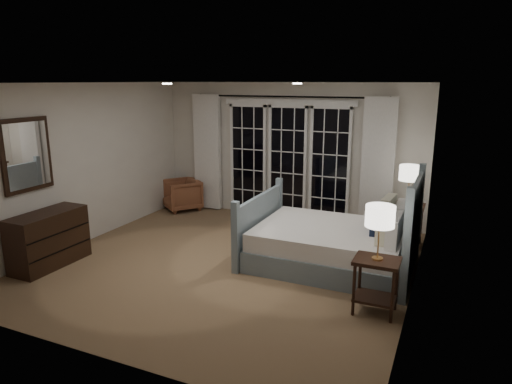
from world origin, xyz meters
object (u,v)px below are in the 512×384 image
at_px(nightstand_right, 406,218).
at_px(armchair, 182,195).
at_px(dresser, 49,239).
at_px(bed, 335,243).
at_px(nightstand_left, 376,278).
at_px(lamp_left, 380,217).
at_px(lamp_right, 410,173).

relative_size(nightstand_right, armchair, 0.99).
bearing_deg(dresser, bed, 23.88).
distance_m(nightstand_left, nightstand_right, 2.37).
distance_m(lamp_left, lamp_right, 2.37).
bearing_deg(nightstand_left, dresser, -173.86).
xyz_separation_m(nightstand_right, armchair, (-4.33, 0.32, -0.13)).
distance_m(armchair, dresser, 3.17).
bearing_deg(nightstand_left, armchair, 147.77).
distance_m(lamp_right, dresser, 5.34).
distance_m(nightstand_left, lamp_left, 0.70).
bearing_deg(nightstand_right, armchair, 175.78).
relative_size(bed, armchair, 3.30).
relative_size(lamp_right, armchair, 0.91).
relative_size(nightstand_left, lamp_left, 1.05).
distance_m(nightstand_right, lamp_right, 0.72).
bearing_deg(nightstand_left, bed, 123.39).
xyz_separation_m(lamp_left, dresser, (-4.40, -0.47, -0.74)).
bearing_deg(lamp_left, nightstand_right, 88.61).
bearing_deg(dresser, nightstand_left, 6.14).
bearing_deg(lamp_right, armchair, 175.78).
relative_size(nightstand_right, dresser, 0.61).
bearing_deg(nightstand_right, lamp_right, 90.00).
height_order(bed, armchair, bed).
bearing_deg(dresser, lamp_left, 6.14).
relative_size(lamp_left, lamp_right, 0.99).
height_order(bed, dresser, bed).
xyz_separation_m(lamp_left, armchair, (-4.27, 2.69, -0.81)).
bearing_deg(nightstand_right, dresser, -147.45).
relative_size(nightstand_left, dresser, 0.59).
distance_m(bed, nightstand_right, 1.48).
bearing_deg(lamp_left, armchair, 147.77).
height_order(nightstand_right, dresser, dresser).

